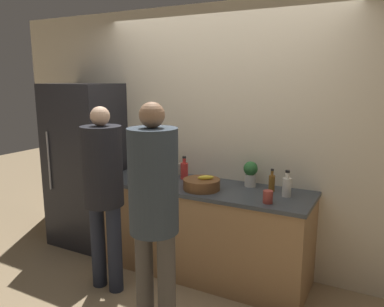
{
  "coord_description": "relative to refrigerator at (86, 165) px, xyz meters",
  "views": [
    {
      "loc": [
        1.52,
        -2.7,
        1.89
      ],
      "look_at": [
        0.0,
        0.16,
        1.24
      ],
      "focal_mm": 35.0,
      "sensor_mm": 36.0,
      "label": 1
    }
  ],
  "objects": [
    {
      "name": "ground_plane",
      "position": [
        1.5,
        -0.4,
        -0.92
      ],
      "size": [
        14.0,
        14.0,
        0.0
      ],
      "primitive_type": "plane",
      "color": "#9E8460"
    },
    {
      "name": "wall_back",
      "position": [
        1.5,
        0.33,
        0.38
      ],
      "size": [
        5.2,
        0.06,
        2.6
      ],
      "color": "beige",
      "rests_on": "ground_plane"
    },
    {
      "name": "counter",
      "position": [
        1.5,
        -0.01,
        -0.47
      ],
      "size": [
        2.07,
        0.71,
        0.89
      ],
      "color": "#9E754C",
      "rests_on": "ground_plane"
    },
    {
      "name": "refrigerator",
      "position": [
        0.0,
        0.0,
        0.0
      ],
      "size": [
        0.76,
        0.64,
        1.84
      ],
      "color": "#232328",
      "rests_on": "ground_plane"
    },
    {
      "name": "person_left",
      "position": [
        0.86,
        -0.69,
        0.07
      ],
      "size": [
        0.35,
        0.35,
        1.66
      ],
      "color": "#232838",
      "rests_on": "ground_plane"
    },
    {
      "name": "person_center",
      "position": [
        1.62,
        -1.04,
        0.12
      ],
      "size": [
        0.35,
        0.35,
        1.74
      ],
      "color": "#4C4742",
      "rests_on": "ground_plane"
    },
    {
      "name": "fruit_bowl",
      "position": [
        1.54,
        -0.14,
        0.02
      ],
      "size": [
        0.34,
        0.34,
        0.14
      ],
      "color": "brown",
      "rests_on": "counter"
    },
    {
      "name": "utensil_crock",
      "position": [
        1.05,
        0.21,
        0.04
      ],
      "size": [
        0.12,
        0.12,
        0.27
      ],
      "color": "#ADA393",
      "rests_on": "counter"
    },
    {
      "name": "bottle_amber",
      "position": [
        2.13,
        0.1,
        0.05
      ],
      "size": [
        0.06,
        0.06,
        0.21
      ],
      "color": "brown",
      "rests_on": "counter"
    },
    {
      "name": "bottle_clear",
      "position": [
        2.28,
        0.01,
        0.06
      ],
      "size": [
        0.08,
        0.08,
        0.23
      ],
      "color": "silver",
      "rests_on": "counter"
    },
    {
      "name": "bottle_red",
      "position": [
        1.22,
        0.11,
        0.06
      ],
      "size": [
        0.08,
        0.08,
        0.23
      ],
      "color": "red",
      "rests_on": "counter"
    },
    {
      "name": "cup_red",
      "position": [
        2.19,
        -0.23,
        0.02
      ],
      "size": [
        0.08,
        0.08,
        0.1
      ],
      "color": "#A33D33",
      "rests_on": "counter"
    },
    {
      "name": "potted_plant",
      "position": [
        1.9,
        0.17,
        0.1
      ],
      "size": [
        0.13,
        0.13,
        0.24
      ],
      "color": "beige",
      "rests_on": "counter"
    }
  ]
}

